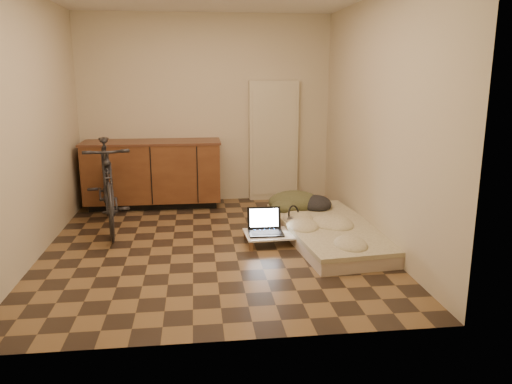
{
  "coord_description": "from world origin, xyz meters",
  "views": [
    {
      "loc": [
        -0.16,
        -5.1,
        1.79
      ],
      "look_at": [
        0.47,
        0.09,
        0.55
      ],
      "focal_mm": 35.0,
      "sensor_mm": 36.0,
      "label": 1
    }
  ],
  "objects": [
    {
      "name": "futon",
      "position": [
        1.3,
        0.04,
        0.09
      ],
      "size": [
        1.15,
        2.09,
        0.17
      ],
      "rotation": [
        0.0,
        0.0,
        0.1
      ],
      "color": "#C3B09C",
      "rests_on": "ground"
    },
    {
      "name": "bicycle",
      "position": [
        -1.2,
        0.75,
        0.58
      ],
      "size": [
        0.87,
        1.86,
        1.16
      ],
      "primitive_type": "imported",
      "rotation": [
        0.0,
        0.0,
        0.2
      ],
      "color": "black",
      "rests_on": "ground"
    },
    {
      "name": "appliance_panel",
      "position": [
        0.95,
        1.94,
        0.85
      ],
      "size": [
        0.7,
        0.1,
        1.7
      ],
      "primitive_type": "cube",
      "color": "beige",
      "rests_on": "ground"
    },
    {
      "name": "laptop",
      "position": [
        0.56,
        0.01,
        0.17
      ],
      "size": [
        0.37,
        0.33,
        0.25
      ],
      "rotation": [
        0.0,
        0.0,
        -0.01
      ],
      "color": "black",
      "rests_on": "lap_desk"
    },
    {
      "name": "lap_desk",
      "position": [
        0.68,
        -0.02,
        0.1
      ],
      "size": [
        0.71,
        0.48,
        0.11
      ],
      "rotation": [
        0.0,
        0.0,
        0.05
      ],
      "color": "brown",
      "rests_on": "ground"
    },
    {
      "name": "clothing_pile",
      "position": [
        1.11,
        0.83,
        0.31
      ],
      "size": [
        0.74,
        0.64,
        0.28
      ],
      "primitive_type": null,
      "rotation": [
        0.0,
        0.0,
        0.1
      ],
      "color": "#3D3F25",
      "rests_on": "futon"
    },
    {
      "name": "headphones",
      "position": [
        0.92,
        0.24,
        0.25
      ],
      "size": [
        0.32,
        0.32,
        0.16
      ],
      "primitive_type": null,
      "rotation": [
        0.0,
        0.0,
        0.81
      ],
      "color": "black",
      "rests_on": "futon"
    },
    {
      "name": "mouse",
      "position": [
        0.88,
        0.0,
        0.13
      ],
      "size": [
        0.07,
        0.1,
        0.03
      ],
      "primitive_type": "ellipsoid",
      "rotation": [
        0.0,
        0.0,
        -0.25
      ],
      "color": "silver",
      "rests_on": "lap_desk"
    },
    {
      "name": "room_shell",
      "position": [
        0.0,
        0.0,
        1.3
      ],
      "size": [
        3.5,
        4.0,
        2.6
      ],
      "color": "brown",
      "rests_on": "ground"
    },
    {
      "name": "cabinets",
      "position": [
        -0.75,
        1.7,
        0.47
      ],
      "size": [
        1.84,
        0.62,
        0.91
      ],
      "color": "black",
      "rests_on": "ground"
    }
  ]
}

